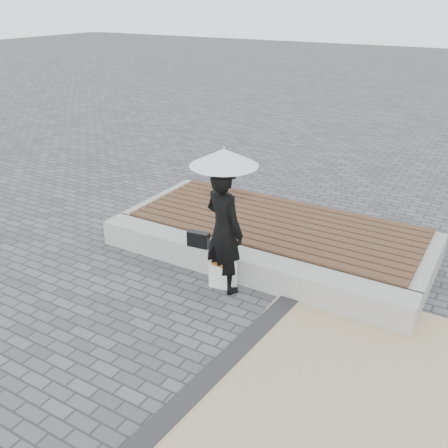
% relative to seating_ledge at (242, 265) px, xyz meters
% --- Properties ---
extents(ground, '(80.00, 80.00, 0.00)m').
position_rel_seating_ledge_xyz_m(ground, '(0.00, -1.60, -0.20)').
color(ground, '#4F5055').
rests_on(ground, ground).
extents(edging_band, '(0.61, 5.20, 0.04)m').
position_rel_seating_ledge_xyz_m(edging_band, '(0.75, -2.10, -0.18)').
color(edging_band, '#29282B').
rests_on(edging_band, ground).
extents(seating_ledge, '(5.00, 0.45, 0.40)m').
position_rel_seating_ledge_xyz_m(seating_ledge, '(0.00, 0.00, 0.00)').
color(seating_ledge, '#A7A8A2').
rests_on(seating_ledge, ground).
extents(timber_platform, '(5.00, 2.00, 0.40)m').
position_rel_seating_ledge_xyz_m(timber_platform, '(0.00, 1.20, 0.00)').
color(timber_platform, '#A2A29D').
rests_on(timber_platform, ground).
extents(timber_decking, '(4.60, 2.00, 0.04)m').
position_rel_seating_ledge_xyz_m(timber_decking, '(0.00, 1.20, 0.22)').
color(timber_decking, brown).
rests_on(timber_decking, timber_platform).
extents(woman, '(0.76, 0.62, 1.81)m').
position_rel_seating_ledge_xyz_m(woman, '(-0.07, -0.39, 0.71)').
color(woman, black).
rests_on(woman, ground).
extents(parasol, '(0.90, 0.90, 1.15)m').
position_rel_seating_ledge_xyz_m(parasol, '(-0.07, -0.39, 1.74)').
color(parasol, '#B1B2B6').
rests_on(parasol, ground).
extents(handbag, '(0.35, 0.16, 0.24)m').
position_rel_seating_ledge_xyz_m(handbag, '(-0.65, -0.16, 0.32)').
color(handbag, black).
rests_on(handbag, seating_ledge).
extents(canvas_tote, '(0.40, 0.22, 0.40)m').
position_rel_seating_ledge_xyz_m(canvas_tote, '(-0.09, -0.39, -0.00)').
color(canvas_tote, silver).
rests_on(canvas_tote, ground).
extents(magazine, '(0.27, 0.20, 0.01)m').
position_rel_seating_ledge_xyz_m(magazine, '(-0.09, -0.44, 0.20)').
color(magazine, '#DB4E40').
rests_on(magazine, canvas_tote).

